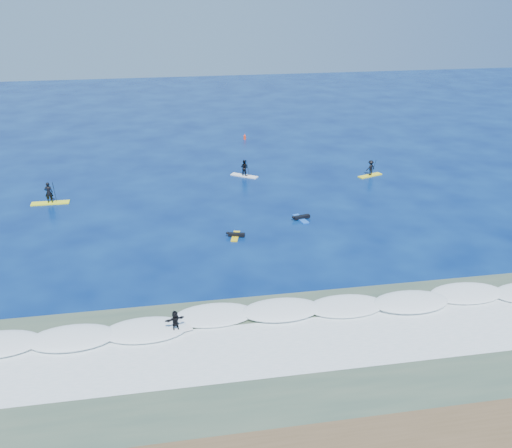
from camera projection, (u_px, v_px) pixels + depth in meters
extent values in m
plane|color=#031245|center=(241.00, 246.00, 42.75)|extent=(160.00, 160.00, 0.00)
cube|color=#364A3D|center=(280.00, 358.00, 30.10)|extent=(90.00, 13.00, 0.01)
cube|color=white|center=(266.00, 318.00, 33.72)|extent=(40.00, 6.00, 0.30)
cube|color=silver|center=(276.00, 347.00, 31.01)|extent=(34.00, 5.00, 0.02)
cube|color=#EEF41A|center=(50.00, 203.00, 50.67)|extent=(3.28, 0.82, 0.11)
imported|color=black|center=(49.00, 192.00, 50.28)|extent=(0.69, 0.45, 1.89)
cylinder|color=black|center=(55.00, 193.00, 50.38)|extent=(0.05, 0.76, 2.20)
cube|color=black|center=(56.00, 204.00, 50.80)|extent=(0.13, 0.03, 0.33)
cube|color=white|center=(244.00, 176.00, 57.59)|extent=(2.70, 2.24, 0.09)
imported|color=black|center=(244.00, 168.00, 57.25)|extent=(1.00, 0.96, 1.63)
cylinder|color=black|center=(248.00, 169.00, 57.10)|extent=(0.42, 0.55, 1.90)
cube|color=black|center=(248.00, 177.00, 57.46)|extent=(0.11, 0.03, 0.28)
cube|color=yellow|center=(370.00, 175.00, 57.68)|extent=(2.74, 1.57, 0.09)
imported|color=black|center=(371.00, 168.00, 57.36)|extent=(1.13, 0.89, 1.54)
cylinder|color=black|center=(374.00, 168.00, 57.57)|extent=(0.25, 0.59, 1.79)
cube|color=black|center=(373.00, 176.00, 57.90)|extent=(0.11, 0.03, 0.27)
cube|color=gold|center=(236.00, 236.00, 44.17)|extent=(0.98, 1.94, 0.09)
cube|color=black|center=(237.00, 235.00, 44.10)|extent=(1.34, 0.67, 0.21)
sphere|color=black|center=(227.00, 233.00, 44.13)|extent=(0.21, 0.21, 0.21)
cube|color=blue|center=(301.00, 219.00, 47.34)|extent=(0.99, 2.11, 0.10)
cube|color=black|center=(302.00, 217.00, 47.31)|extent=(1.45, 0.68, 0.23)
sphere|color=black|center=(293.00, 217.00, 46.98)|extent=(0.23, 0.23, 0.23)
cube|color=white|center=(176.00, 331.00, 32.11)|extent=(1.91, 1.00, 0.10)
imported|color=black|center=(175.00, 321.00, 31.84)|extent=(1.20, 0.67, 1.24)
cylinder|color=red|center=(245.00, 138.00, 70.51)|extent=(0.31, 0.31, 0.49)
cone|color=red|center=(245.00, 135.00, 70.36)|extent=(0.22, 0.22, 0.24)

